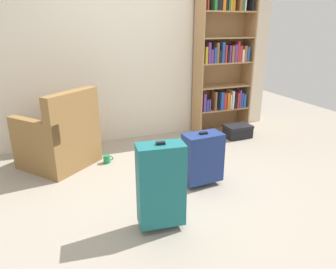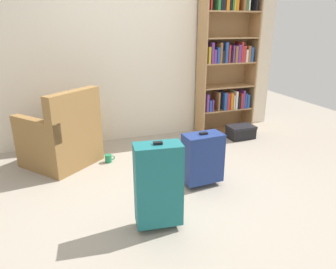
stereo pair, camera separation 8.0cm
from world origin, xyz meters
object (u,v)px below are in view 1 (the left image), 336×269
mug (107,159)px  suitcase_navy_blue (202,157)px  bookshelf (223,60)px  suitcase_teal (161,185)px  armchair (60,139)px  storage_box (238,131)px

mug → suitcase_navy_blue: size_ratio=0.21×
bookshelf → suitcase_navy_blue: bearing=-125.9°
suitcase_teal → suitcase_navy_blue: (0.64, 0.53, -0.09)m
bookshelf → armchair: (-2.38, -0.44, -0.76)m
mug → storage_box: (1.95, 0.20, 0.05)m
storage_box → armchair: bearing=-179.0°
mug → bookshelf: bearing=17.4°
bookshelf → storage_box: 1.06m
mug → suitcase_teal: suitcase_teal is taller
armchair → mug: bearing=-16.9°
mug → storage_box: 1.96m
bookshelf → storage_box: size_ratio=5.45×
bookshelf → storage_box: bookshelf is taller
mug → suitcase_navy_blue: (0.81, -0.88, 0.25)m
bookshelf → suitcase_navy_blue: (-1.07, -1.47, -0.77)m
suitcase_navy_blue → mug: bearing=132.7°
mug → storage_box: bearing=5.7°
suitcase_teal → mug: bearing=96.8°
armchair → suitcase_teal: size_ratio=1.32×
suitcase_teal → armchair: bearing=113.1°
armchair → suitcase_navy_blue: size_ratio=1.72×
storage_box → suitcase_teal: 2.42m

